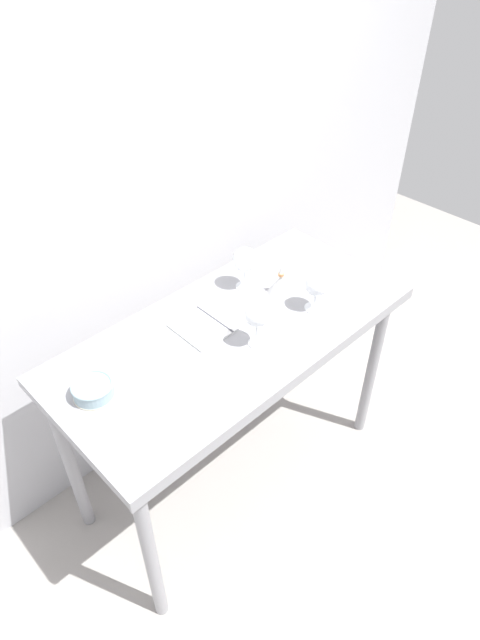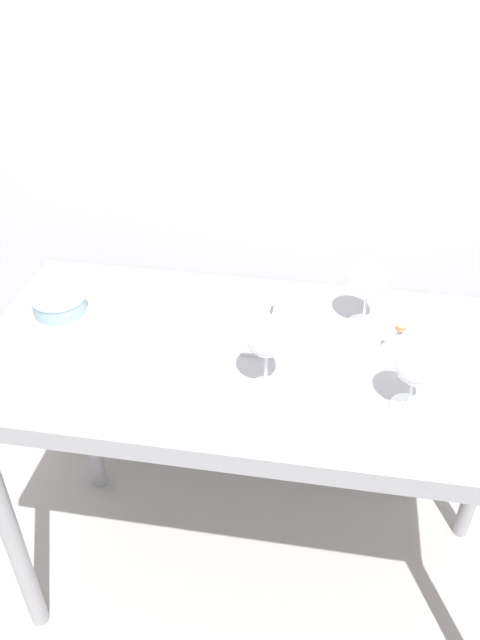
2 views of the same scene
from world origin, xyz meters
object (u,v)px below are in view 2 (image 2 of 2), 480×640
Objects in this scene: wine_glass_far_right at (369,280)px; tasting_sheet_upper at (119,356)px; wine_glass_near_right at (417,365)px; tasting_bowl at (59,304)px; wine_glass_near_center at (267,337)px; decanter_funnel at (398,343)px; open_notebook at (267,330)px.

wine_glass_far_right is 0.77× the size of tasting_sheet_upper.
wine_glass_near_right reaches higher than tasting_sheet_upper.
tasting_sheet_upper is (-0.56, -0.22, -0.13)m from wine_glass_far_right.
tasting_sheet_upper is 1.72× the size of tasting_bowl.
tasting_sheet_upper is at bearing 172.20° from wine_glass_near_center.
decanter_funnel is (0.28, 0.15, -0.09)m from wine_glass_near_center.
wine_glass_near_right reaches higher than open_notebook.
tasting_bowl is (-0.20, 0.14, 0.03)m from tasting_sheet_upper.
tasting_sheet_upper is at bearing -171.17° from decanter_funnel.
tasting_sheet_upper is 0.25m from tasting_bowl.
open_notebook is 0.53m from tasting_bowl.
wine_glass_far_right is at bearing 6.07° from tasting_bowl.
wine_glass_near_right is 1.19× the size of tasting_bowl.
wine_glass_near_right is 0.89m from tasting_bowl.
wine_glass_near_center reaches higher than tasting_bowl.
tasting_sheet_upper is at bearing 174.54° from wine_glass_near_right.
wine_glass_near_right is 0.69× the size of tasting_sheet_upper.
tasting_sheet_upper is at bearing -35.19° from tasting_bowl.
wine_glass_near_right is 0.54× the size of open_notebook.
tasting_bowl is at bearing -173.93° from wine_glass_far_right.
wine_glass_far_right is at bearing -7.49° from tasting_sheet_upper.
decanter_funnel is (-0.02, 0.16, -0.07)m from wine_glass_near_right.
wine_glass_far_right is (0.21, 0.27, -0.00)m from wine_glass_near_center.
wine_glass_near_center reaches higher than decanter_funnel.
wine_glass_near_right is at bearing -34.83° from tasting_sheet_upper.
decanter_funnel is (0.84, -0.04, 0.01)m from tasting_bowl.
wine_glass_near_center is at bearing -19.08° from tasting_bowl.
decanter_funnel is at bearing -20.53° from tasting_sheet_upper.
wine_glass_near_right is at bearing -32.72° from open_notebook.
wine_glass_far_right is at bearing 120.66° from decanter_funnel.
wine_glass_near_center is at bearing -152.79° from decanter_funnel.
wine_glass_near_right is 0.67m from tasting_sheet_upper.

